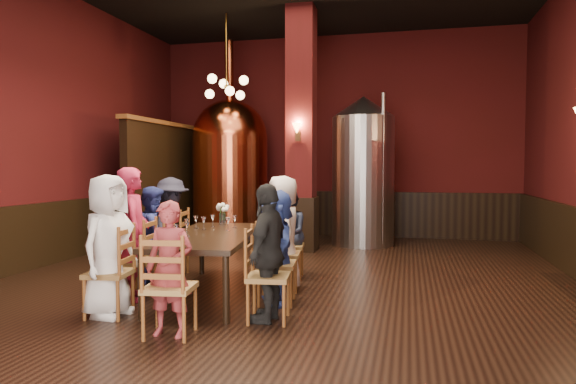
% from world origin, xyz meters
% --- Properties ---
extents(room, '(10.00, 10.02, 4.50)m').
position_xyz_m(room, '(0.00, 0.00, 2.25)').
color(room, black).
rests_on(room, ground).
extents(wainscot_back, '(7.90, 0.08, 1.00)m').
position_xyz_m(wainscot_back, '(0.00, 4.96, 0.50)').
color(wainscot_back, black).
rests_on(wainscot_back, ground).
extents(wainscot_left, '(0.08, 9.90, 1.00)m').
position_xyz_m(wainscot_left, '(-3.96, 0.00, 0.50)').
color(wainscot_left, black).
rests_on(wainscot_left, ground).
extents(column, '(0.58, 0.58, 4.50)m').
position_xyz_m(column, '(-0.30, 2.80, 2.25)').
color(column, '#440E10').
rests_on(column, ground).
extents(partition, '(0.22, 3.50, 2.40)m').
position_xyz_m(partition, '(-3.20, 3.20, 1.20)').
color(partition, black).
rests_on(partition, ground).
extents(pendant_cluster, '(0.90, 0.90, 1.70)m').
position_xyz_m(pendant_cluster, '(-1.80, 2.90, 3.10)').
color(pendant_cluster, '#A57226').
rests_on(pendant_cluster, room).
extents(sconce_column, '(0.20, 0.20, 0.36)m').
position_xyz_m(sconce_column, '(-0.30, 2.50, 2.20)').
color(sconce_column, black).
rests_on(sconce_column, column).
extents(dining_table, '(1.30, 2.51, 0.75)m').
position_xyz_m(dining_table, '(-0.70, -0.68, 0.69)').
color(dining_table, black).
rests_on(dining_table, ground).
extents(chair_0, '(0.52, 0.52, 0.92)m').
position_xyz_m(chair_0, '(-1.42, -1.79, 0.46)').
color(chair_0, brown).
rests_on(chair_0, ground).
extents(person_0, '(0.56, 0.78, 1.50)m').
position_xyz_m(person_0, '(-1.42, -1.79, 0.75)').
color(person_0, white).
rests_on(person_0, ground).
extents(chair_1, '(0.52, 0.52, 0.92)m').
position_xyz_m(chair_1, '(-1.50, -1.12, 0.46)').
color(chair_1, brown).
rests_on(chair_1, ground).
extents(person_1, '(0.60, 0.68, 1.57)m').
position_xyz_m(person_1, '(-1.50, -1.12, 0.78)').
color(person_1, '#A91D3D').
rests_on(person_1, ground).
extents(chair_2, '(0.52, 0.52, 0.92)m').
position_xyz_m(chair_2, '(-1.59, -0.47, 0.46)').
color(chair_2, brown).
rests_on(chair_2, ground).
extents(person_2, '(0.51, 0.71, 1.32)m').
position_xyz_m(person_2, '(-1.59, -0.47, 0.66)').
color(person_2, navy).
rests_on(person_2, ground).
extents(chair_3, '(0.52, 0.52, 0.92)m').
position_xyz_m(chair_3, '(-1.67, 0.20, 0.46)').
color(chair_3, brown).
rests_on(chair_3, ground).
extents(person_3, '(0.70, 1.01, 1.42)m').
position_xyz_m(person_3, '(-1.67, 0.20, 0.71)').
color(person_3, black).
rests_on(person_3, ground).
extents(chair_4, '(0.52, 0.52, 0.92)m').
position_xyz_m(chair_4, '(0.27, -1.57, 0.46)').
color(chair_4, brown).
rests_on(chair_4, ground).
extents(person_4, '(0.43, 0.86, 1.41)m').
position_xyz_m(person_4, '(0.27, -1.57, 0.70)').
color(person_4, black).
rests_on(person_4, ground).
extents(chair_5, '(0.52, 0.52, 0.92)m').
position_xyz_m(chair_5, '(0.18, -0.90, 0.46)').
color(chair_5, brown).
rests_on(chair_5, ground).
extents(person_5, '(0.91, 1.26, 1.31)m').
position_xyz_m(person_5, '(0.18, -0.90, 0.66)').
color(person_5, '#364DA4').
rests_on(person_5, ground).
extents(chair_6, '(0.52, 0.52, 0.92)m').
position_xyz_m(chair_6, '(0.10, -0.25, 0.46)').
color(chair_6, brown).
rests_on(chair_6, ground).
extents(person_6, '(0.75, 0.85, 1.46)m').
position_xyz_m(person_6, '(0.10, -0.25, 0.73)').
color(person_6, silver).
rests_on(person_6, ground).
extents(chair_7, '(0.52, 0.52, 0.92)m').
position_xyz_m(chair_7, '(0.01, 0.42, 0.46)').
color(chair_7, brown).
rests_on(chair_7, ground).
extents(person_7, '(0.50, 0.68, 1.25)m').
position_xyz_m(person_7, '(0.01, 0.42, 0.63)').
color(person_7, '#1B2136').
rests_on(person_7, ground).
extents(chair_8, '(0.52, 0.52, 0.92)m').
position_xyz_m(chair_8, '(-0.50, -2.22, 0.46)').
color(chair_8, brown).
rests_on(chair_8, ground).
extents(person_8, '(0.46, 0.30, 1.27)m').
position_xyz_m(person_8, '(-0.50, -2.22, 0.63)').
color(person_8, '#993337').
rests_on(person_8, ground).
extents(copper_kettle, '(1.94, 1.94, 4.23)m').
position_xyz_m(copper_kettle, '(-2.08, 3.87, 1.54)').
color(copper_kettle, black).
rests_on(copper_kettle, ground).
extents(steel_vessel, '(1.59, 1.59, 2.95)m').
position_xyz_m(steel_vessel, '(0.77, 3.71, 1.48)').
color(steel_vessel, '#B2B2B7').
rests_on(steel_vessel, ground).
extents(rose_vase, '(0.19, 0.19, 0.32)m').
position_xyz_m(rose_vase, '(-0.90, 0.23, 0.96)').
color(rose_vase, white).
rests_on(rose_vase, dining_table).
extents(wine_glass_0, '(0.07, 0.07, 0.17)m').
position_xyz_m(wine_glass_0, '(-0.90, -1.25, 0.83)').
color(wine_glass_0, white).
rests_on(wine_glass_0, dining_table).
extents(wine_glass_1, '(0.07, 0.07, 0.17)m').
position_xyz_m(wine_glass_1, '(-0.94, -0.35, 0.83)').
color(wine_glass_1, white).
rests_on(wine_glass_1, dining_table).
extents(wine_glass_2, '(0.07, 0.07, 0.17)m').
position_xyz_m(wine_glass_2, '(-0.62, -0.06, 0.83)').
color(wine_glass_2, white).
rests_on(wine_glass_2, dining_table).
extents(wine_glass_3, '(0.07, 0.07, 0.17)m').
position_xyz_m(wine_glass_3, '(-1.07, -0.60, 0.83)').
color(wine_glass_3, white).
rests_on(wine_glass_3, dining_table).
extents(wine_glass_4, '(0.07, 0.07, 0.17)m').
position_xyz_m(wine_glass_4, '(-1.10, -0.23, 0.83)').
color(wine_glass_4, white).
rests_on(wine_glass_4, dining_table).
extents(wine_glass_5, '(0.07, 0.07, 0.17)m').
position_xyz_m(wine_glass_5, '(-0.94, -0.05, 0.83)').
color(wine_glass_5, white).
rests_on(wine_glass_5, dining_table).
extents(wine_glass_6, '(0.07, 0.07, 0.17)m').
position_xyz_m(wine_glass_6, '(-0.61, -0.34, 0.83)').
color(wine_glass_6, white).
rests_on(wine_glass_6, dining_table).
extents(wine_glass_7, '(0.07, 0.07, 0.17)m').
position_xyz_m(wine_glass_7, '(-0.88, -0.99, 0.83)').
color(wine_glass_7, white).
rests_on(wine_glass_7, dining_table).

